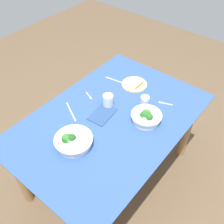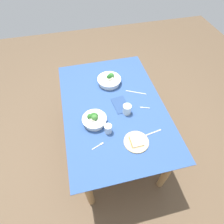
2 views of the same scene
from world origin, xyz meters
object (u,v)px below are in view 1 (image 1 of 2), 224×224
object	(u,v)px
water_glass_side	(108,100)
water_glass_center	(145,101)
table_knife_left	(115,80)
table_knife_right	(71,112)
broccoli_bowl_near	(146,117)
bread_side_plate	(134,84)
napkin_folded_upper	(102,114)
fork_by_far_bowl	(165,104)
fork_by_near_bowl	(89,96)
broccoli_bowl_far	(73,141)

from	to	relation	value
water_glass_side	water_glass_center	bearing A→B (deg)	-52.39
water_glass_center	water_glass_side	distance (m)	0.28
table_knife_left	table_knife_right	distance (m)	0.51
broccoli_bowl_near	bread_side_plate	bearing A→B (deg)	46.67
table_knife_right	napkin_folded_upper	size ratio (longest dim) A/B	1.03
water_glass_center	water_glass_side	size ratio (longest dim) A/B	0.91
table_knife_left	table_knife_right	bearing A→B (deg)	78.42
bread_side_plate	table_knife_left	bearing A→B (deg)	108.23
fork_by_far_bowl	table_knife_left	bearing A→B (deg)	-19.49
table_knife_right	napkin_folded_upper	world-z (taller)	napkin_folded_upper
fork_by_far_bowl	fork_by_near_bowl	distance (m)	0.61
water_glass_center	napkin_folded_upper	size ratio (longest dim) A/B	0.41
fork_by_near_bowl	table_knife_right	bearing A→B (deg)	-64.59
bread_side_plate	napkin_folded_upper	bearing A→B (deg)	-177.45
bread_side_plate	fork_by_near_bowl	xyz separation A→B (m)	(-0.35, 0.20, -0.01)
bread_side_plate	broccoli_bowl_near	bearing A→B (deg)	-133.33
broccoli_bowl_near	fork_by_near_bowl	world-z (taller)	broccoli_bowl_near
broccoli_bowl_near	fork_by_far_bowl	world-z (taller)	broccoli_bowl_near
fork_by_near_bowl	broccoli_bowl_far	bearing A→B (deg)	-38.53
bread_side_plate	water_glass_center	size ratio (longest dim) A/B	2.42
water_glass_center	fork_by_near_bowl	distance (m)	0.45
bread_side_plate	water_glass_side	size ratio (longest dim) A/B	2.21
water_glass_center	table_knife_left	world-z (taller)	water_glass_center
broccoli_bowl_far	table_knife_left	world-z (taller)	broccoli_bowl_far
bread_side_plate	water_glass_side	bearing A→B (deg)	177.72
broccoli_bowl_far	bread_side_plate	bearing A→B (deg)	4.02
broccoli_bowl_near	fork_by_near_bowl	bearing A→B (deg)	96.33
water_glass_side	fork_by_far_bowl	world-z (taller)	water_glass_side
bread_side_plate	broccoli_bowl_far	bearing A→B (deg)	-175.98
water_glass_side	table_knife_right	bearing A→B (deg)	144.13
fork_by_far_bowl	napkin_folded_upper	world-z (taller)	napkin_folded_upper
broccoli_bowl_far	water_glass_center	distance (m)	0.64
bread_side_plate	fork_by_far_bowl	xyz separation A→B (m)	(-0.04, -0.32, -0.01)
table_knife_right	napkin_folded_upper	distance (m)	0.24
fork_by_far_bowl	water_glass_center	bearing A→B (deg)	25.91
table_knife_right	table_knife_left	bearing A→B (deg)	-65.22
broccoli_bowl_near	water_glass_side	distance (m)	0.32
broccoli_bowl_far	broccoli_bowl_near	bearing A→B (deg)	-27.36
broccoli_bowl_near	fork_by_far_bowl	xyz separation A→B (m)	(0.25, -0.01, -0.04)
bread_side_plate	napkin_folded_upper	size ratio (longest dim) A/B	1.00
table_knife_left	napkin_folded_upper	distance (m)	0.43
broccoli_bowl_far	table_knife_left	bearing A→B (deg)	16.63
water_glass_side	fork_by_near_bowl	distance (m)	0.19
water_glass_center	table_knife_right	xyz separation A→B (m)	(-0.41, 0.39, -0.04)
bread_side_plate	napkin_folded_upper	world-z (taller)	bread_side_plate
water_glass_side	fork_by_near_bowl	size ratio (longest dim) A/B	1.05
bread_side_plate	fork_by_near_bowl	bearing A→B (deg)	150.01
water_glass_side	napkin_folded_upper	xyz separation A→B (m)	(-0.11, -0.03, -0.05)
broccoli_bowl_far	fork_by_near_bowl	bearing A→B (deg)	30.50
fork_by_near_bowl	table_knife_left	bearing A→B (deg)	103.58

